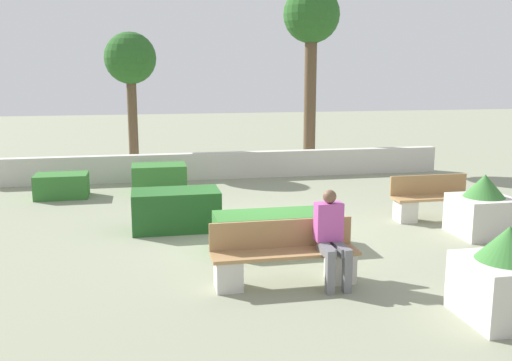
{
  "coord_description": "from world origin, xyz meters",
  "views": [
    {
      "loc": [
        -2.19,
        -9.97,
        2.97
      ],
      "look_at": [
        -0.09,
        0.5,
        0.9
      ],
      "focal_mm": 40.0,
      "sensor_mm": 36.0,
      "label": 1
    }
  ],
  "objects": [
    {
      "name": "perimeter_wall",
      "position": [
        0.0,
        5.56,
        0.36
      ],
      "size": [
        12.64,
        0.3,
        0.73
      ],
      "color": "beige",
      "rests_on": "ground_plane"
    },
    {
      "name": "ground_plane",
      "position": [
        0.0,
        0.0,
        0.0
      ],
      "size": [
        60.0,
        60.0,
        0.0
      ],
      "primitive_type": "plane",
      "color": "gray"
    },
    {
      "name": "bench_front",
      "position": [
        -0.29,
        -2.55,
        0.35
      ],
      "size": [
        2.08,
        0.49,
        0.88
      ],
      "color": "#A37A4C",
      "rests_on": "ground_plane"
    },
    {
      "name": "hedge_block_mid_right",
      "position": [
        -1.81,
        4.11,
        0.34
      ],
      "size": [
        1.32,
        0.89,
        0.68
      ],
      "color": "#33702D",
      "rests_on": "ground_plane"
    },
    {
      "name": "hedge_block_near_left",
      "position": [
        -0.06,
        -0.88,
        0.3
      ],
      "size": [
        2.0,
        0.82,
        0.6
      ],
      "color": "#33702D",
      "rests_on": "ground_plane"
    },
    {
      "name": "hedge_block_near_right",
      "position": [
        -1.61,
        0.58,
        0.38
      ],
      "size": [
        1.63,
        0.89,
        0.75
      ],
      "color": "#235623",
      "rests_on": "ground_plane"
    },
    {
      "name": "bench_left_side",
      "position": [
        3.51,
        0.31,
        0.33
      ],
      "size": [
        1.67,
        0.48,
        0.88
      ],
      "rotation": [
        0.0,
        0.0,
        -0.07
      ],
      "color": "#A37A4C",
      "rests_on": "ground_plane"
    },
    {
      "name": "hedge_block_mid_left",
      "position": [
        -4.1,
        3.9,
        0.28
      ],
      "size": [
        1.21,
        0.8,
        0.57
      ],
      "color": "#33702D",
      "rests_on": "ground_plane"
    },
    {
      "name": "person_seated_man",
      "position": [
        0.34,
        -2.7,
        0.74
      ],
      "size": [
        0.38,
        0.63,
        1.34
      ],
      "color": "slate",
      "rests_on": "ground_plane"
    },
    {
      "name": "planter_corner_left",
      "position": [
        3.85,
        -0.91,
        0.49
      ],
      "size": [
        1.0,
        1.0,
        1.13
      ],
      "color": "beige",
      "rests_on": "ground_plane"
    },
    {
      "name": "tree_center_left",
      "position": [
        2.98,
        7.23,
        4.37
      ],
      "size": [
        1.72,
        1.72,
        5.5
      ],
      "color": "brown",
      "rests_on": "ground_plane"
    },
    {
      "name": "planter_corner_right",
      "position": [
        2.03,
        -4.2,
        0.51
      ],
      "size": [
        1.01,
        1.01,
        1.16
      ],
      "color": "beige",
      "rests_on": "ground_plane"
    },
    {
      "name": "tree_leftmost",
      "position": [
        -2.44,
        7.29,
        3.2
      ],
      "size": [
        1.5,
        1.5,
        4.07
      ],
      "color": "brown",
      "rests_on": "ground_plane"
    }
  ]
}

